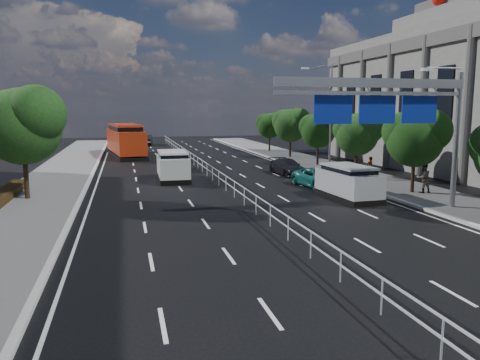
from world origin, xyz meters
name	(u,v)px	position (x,y,z in m)	size (l,w,h in m)	color
ground	(366,303)	(0.00, 0.00, 0.00)	(160.00, 160.00, 0.00)	black
kerb_near	(15,338)	(-9.00, 0.00, 0.07)	(0.25, 140.00, 0.15)	silver
median_fence	(214,175)	(0.00, 22.50, 0.53)	(0.05, 85.00, 1.02)	silver
overhead_gantry	(392,103)	(6.74, 10.05, 5.61)	(10.24, 0.38, 7.45)	gray
streetlight_far	(328,110)	(10.50, 26.00, 5.21)	(2.78, 2.40, 9.00)	gray
near_tree_back	(23,122)	(-11.94, 17.97, 4.61)	(4.84, 4.51, 6.69)	black
far_tree_d	(416,136)	(11.25, 14.48, 3.69)	(3.85, 3.59, 5.34)	black
far_tree_e	(358,132)	(11.25, 21.98, 3.56)	(3.63, 3.38, 5.13)	black
far_tree_f	(319,129)	(11.24, 29.48, 3.49)	(3.52, 3.28, 5.02)	black
far_tree_g	(291,123)	(11.25, 36.98, 3.75)	(3.96, 3.69, 5.45)	black
far_tree_h	(270,124)	(11.24, 44.48, 3.42)	(3.41, 3.18, 4.91)	black
white_minivan	(173,166)	(-2.89, 23.93, 1.08)	(2.28, 5.10, 2.20)	black
red_bus	(125,140)	(-6.25, 43.26, 1.89)	(4.49, 12.39, 3.62)	black
near_car_silver	(176,161)	(-1.94, 30.35, 0.77)	(1.81, 4.51, 1.54)	silver
near_car_dark	(146,140)	(-3.20, 59.62, 0.76)	(1.60, 4.58, 1.51)	black
silver_minivan	(348,182)	(6.50, 14.00, 0.99)	(2.35, 4.97, 2.02)	black
parked_car_teal	(319,178)	(6.50, 18.28, 0.65)	(2.16, 4.68, 1.30)	#176860
parked_car_dark	(288,167)	(6.50, 24.64, 0.64)	(1.80, 4.43, 1.29)	black
pedestrian_a	(370,168)	(11.34, 20.09, 0.98)	(0.61, 0.40, 1.67)	gray
pedestrian_b	(424,178)	(11.68, 14.08, 1.07)	(0.91, 0.71, 1.87)	gray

